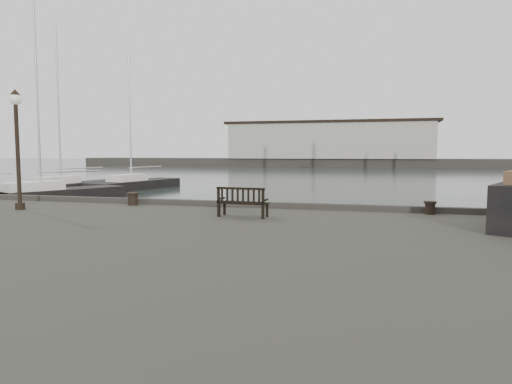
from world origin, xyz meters
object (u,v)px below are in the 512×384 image
yacht_b (67,189)px  bench (243,208)px  yacht_c (49,197)px  yacht_d (135,187)px  bollard_right (430,208)px  lamp_post (17,133)px  bollard_left (133,199)px

yacht_b → bench: bearing=-32.5°
yacht_c → yacht_d: yacht_c is taller
yacht_d → yacht_b: bearing=-117.7°
bench → yacht_c: (-18.47, 14.60, -1.58)m
bollard_right → lamp_post: bearing=-170.2°
bollard_left → yacht_b: bearing=132.3°
yacht_c → lamp_post: bearing=-28.5°
bollard_right → yacht_b: bearing=145.0°
lamp_post → yacht_c: bearing=126.9°
bollard_left → yacht_c: 18.99m
yacht_d → yacht_c: bearing=-81.3°
bollard_left → bench: bearing=-21.9°
bench → yacht_b: size_ratio=0.10×
bench → yacht_d: 31.28m
bench → yacht_b: yacht_b is taller
bollard_left → lamp_post: lamp_post is taller
yacht_b → yacht_c: size_ratio=1.01×
lamp_post → yacht_b: 25.79m
yacht_b → yacht_d: size_ratio=1.13×
bollard_left → yacht_c: size_ratio=0.03×
bollard_right → bollard_left: bearing=-179.2°
bench → bollard_right: size_ratio=3.81×
bench → yacht_b: (-21.79, 20.83, -1.57)m
yacht_d → bench: bearing=-43.7°
bench → bollard_left: (-4.51, 1.81, -0.04)m
yacht_b → yacht_c: yacht_b is taller
yacht_b → yacht_c: 7.06m
bench → lamp_post: size_ratio=0.38×
bench → lamp_post: bearing=-174.2°
bench → bollard_left: size_ratio=3.33×
bollard_right → yacht_d: bearing=134.5°
yacht_c → bollard_right: bearing=-3.5°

